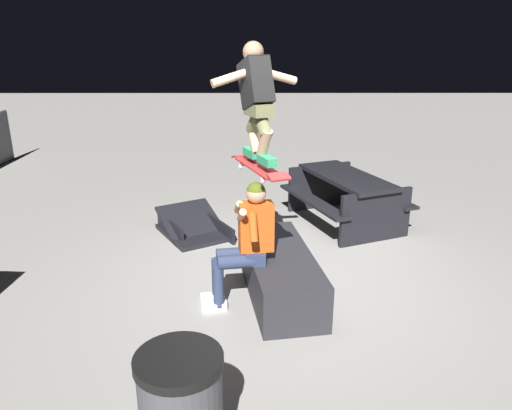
{
  "coord_description": "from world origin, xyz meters",
  "views": [
    {
      "loc": [
        -5.0,
        0.37,
        2.66
      ],
      "look_at": [
        -0.44,
        0.36,
        1.09
      ],
      "focal_mm": 34.17,
      "sensor_mm": 36.0,
      "label": 1
    }
  ],
  "objects": [
    {
      "name": "person_sitting_on_ledge",
      "position": [
        -0.46,
        0.47,
        0.73
      ],
      "size": [
        0.6,
        0.78,
        1.32
      ],
      "color": "#2D3856",
      "rests_on": "ground"
    },
    {
      "name": "ledge_box_main",
      "position": [
        -0.25,
        0.11,
        0.24
      ],
      "size": [
        1.83,
        0.93,
        0.49
      ],
      "primitive_type": "cube",
      "rotation": [
        0.0,
        0.0,
        0.16
      ],
      "color": "#28282D",
      "rests_on": "ground"
    },
    {
      "name": "picnic_table_back",
      "position": [
        1.88,
        -0.97,
        0.5
      ],
      "size": [
        2.08,
        1.88,
        0.75
      ],
      "color": "black",
      "rests_on": "ground"
    },
    {
      "name": "kicker_ramp",
      "position": [
        1.43,
        1.23,
        0.07
      ],
      "size": [
        1.28,
        1.21,
        0.44
      ],
      "color": "black",
      "rests_on": "ground"
    },
    {
      "name": "skater_airborne",
      "position": [
        -0.26,
        0.35,
        2.12
      ],
      "size": [
        0.63,
        0.84,
        1.12
      ],
      "color": "#2D9E66"
    },
    {
      "name": "ground_plane",
      "position": [
        0.0,
        0.0,
        0.0
      ],
      "size": [
        40.0,
        40.0,
        0.0
      ],
      "primitive_type": "plane",
      "color": "gray"
    },
    {
      "name": "skateboard",
      "position": [
        -0.31,
        0.33,
        1.43
      ],
      "size": [
        1.02,
        0.59,
        0.13
      ],
      "color": "#B72D2D"
    }
  ]
}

